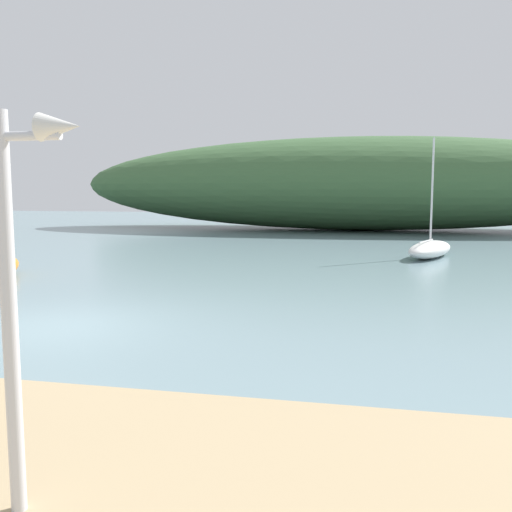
# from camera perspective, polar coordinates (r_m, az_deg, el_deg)

# --- Properties ---
(ground_plane) EXTENTS (120.00, 120.00, 0.00)m
(ground_plane) POSITION_cam_1_polar(r_m,az_deg,el_deg) (12.00, -19.49, -6.80)
(ground_plane) COLOR gray
(distant_hill) EXTENTS (40.57, 11.31, 6.48)m
(distant_hill) POSITION_cam_1_polar(r_m,az_deg,el_deg) (40.26, 10.32, 7.26)
(distant_hill) COLOR #3D6038
(distant_hill) RESTS_ON ground
(sailboat_inner_mooring) EXTENTS (2.63, 4.21, 4.84)m
(sailboat_inner_mooring) POSITION_cam_1_polar(r_m,az_deg,el_deg) (23.97, 17.29, 0.69)
(sailboat_inner_mooring) COLOR white
(sailboat_inner_mooring) RESTS_ON ground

